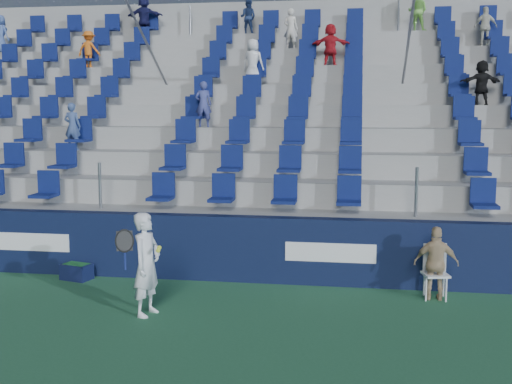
# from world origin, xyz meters

# --- Properties ---
(ground) EXTENTS (70.00, 70.00, 0.00)m
(ground) POSITION_xyz_m (0.00, 0.00, 0.00)
(ground) COLOR #2A633F
(ground) RESTS_ON ground
(sponsor_wall) EXTENTS (24.00, 0.32, 1.20)m
(sponsor_wall) POSITION_xyz_m (0.00, 3.15, 0.60)
(sponsor_wall) COLOR #0F1737
(sponsor_wall) RESTS_ON ground
(grandstand) EXTENTS (24.00, 8.17, 6.63)m
(grandstand) POSITION_xyz_m (-0.00, 8.24, 2.14)
(grandstand) COLOR #999994
(grandstand) RESTS_ON ground
(tennis_player) EXTENTS (0.69, 0.66, 1.60)m
(tennis_player) POSITION_xyz_m (-1.21, 1.02, 0.80)
(tennis_player) COLOR white
(tennis_player) RESTS_ON ground
(line_judge_chair) EXTENTS (0.47, 0.49, 0.90)m
(line_judge_chair) POSITION_xyz_m (3.26, 2.64, 0.51)
(line_judge_chair) COLOR white
(line_judge_chair) RESTS_ON ground
(line_judge) EXTENTS (0.74, 0.34, 1.23)m
(line_judge) POSITION_xyz_m (3.26, 2.50, 0.62)
(line_judge) COLOR tan
(line_judge) RESTS_ON ground
(ball_bin) EXTENTS (0.61, 0.48, 0.30)m
(ball_bin) POSITION_xyz_m (-3.16, 2.75, 0.16)
(ball_bin) COLOR #10163B
(ball_bin) RESTS_ON ground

